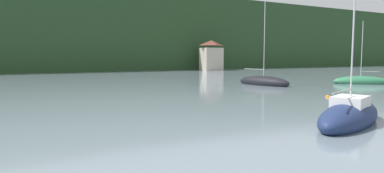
{
  "coord_description": "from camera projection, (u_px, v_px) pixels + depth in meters",
  "views": [
    {
      "loc": [
        -8.66,
        26.88,
        3.8
      ],
      "look_at": [
        0.0,
        43.07,
        2.14
      ],
      "focal_mm": 31.26,
      "sensor_mm": 36.0,
      "label": 1
    }
  ],
  "objects": [
    {
      "name": "sailboat_far_2",
      "position": [
        264.0,
        82.0,
        44.19
      ],
      "size": [
        3.95,
        8.15,
        11.45
      ],
      "rotation": [
        0.0,
        0.0,
        4.93
      ],
      "color": "black",
      "rests_on": "ground_plane"
    },
    {
      "name": "mooring_buoy_mid",
      "position": [
        328.0,
        97.0,
        31.11
      ],
      "size": [
        0.43,
        0.43,
        0.43
      ],
      "primitive_type": "sphere",
      "color": "orange",
      "rests_on": "ground_plane"
    },
    {
      "name": "sailboat_far_3",
      "position": [
        360.0,
        81.0,
        46.17
      ],
      "size": [
        7.16,
        6.09,
        9.04
      ],
      "rotation": [
        0.0,
        0.0,
        2.51
      ],
      "color": "#2D754C",
      "rests_on": "ground_plane"
    },
    {
      "name": "shore_building_central",
      "position": [
        211.0,
        56.0,
        89.65
      ],
      "size": [
        5.56,
        4.19,
        8.06
      ],
      "color": "#BCB29E",
      "rests_on": "ground_plane"
    },
    {
      "name": "wooded_hillside",
      "position": [
        4.0,
        40.0,
        99.36
      ],
      "size": [
        352.0,
        55.03,
        51.53
      ],
      "color": "#264223",
      "rests_on": "ground_plane"
    },
    {
      "name": "sailboat_mid_4",
      "position": [
        350.0,
        116.0,
        18.63
      ],
      "size": [
        8.1,
        4.99,
        10.55
      ],
      "rotation": [
        0.0,
        0.0,
        0.37
      ],
      "color": "navy",
      "rests_on": "ground_plane"
    }
  ]
}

